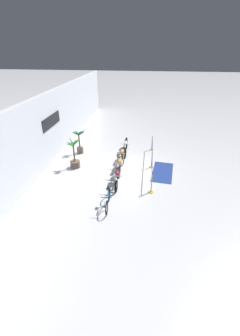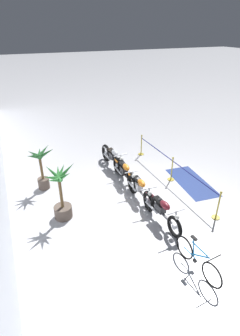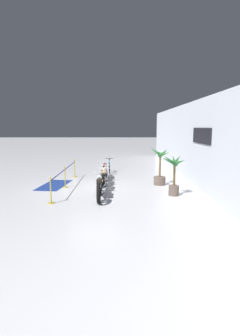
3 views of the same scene
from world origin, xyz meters
name	(u,v)px [view 3 (image 3 of 3)]	position (x,y,z in m)	size (l,w,h in m)	color
ground_plane	(93,187)	(0.00, 0.00, 0.00)	(120.00, 120.00, 0.00)	silver
back_wall	(200,144)	(0.00, 5.12, 2.10)	(28.00, 0.29, 4.20)	silver
motorcycle_maroon_0	(105,171)	(-2.09, 0.46, 0.46)	(2.20, 0.62, 0.93)	black
motorcycle_orange_1	(104,176)	(-0.62, 0.49, 0.46)	(2.26, 0.62, 0.92)	black
motorcycle_orange_2	(103,181)	(0.64, 0.51, 0.46)	(2.41, 0.62, 0.94)	black
motorcycle_silver_3	(99,187)	(1.97, 0.45, 0.48)	(2.37, 0.62, 0.99)	black
bicycle	(109,167)	(-4.14, 0.62, 0.37)	(1.69, 0.48, 0.94)	black
potted_palm_left_of_row	(174,174)	(1.52, 3.59, 0.95)	(1.01, 1.04, 1.78)	brown
potted_palm_right_of_row	(160,169)	(-0.56, 3.31, 0.83)	(0.97, 1.03, 1.98)	brown
stanchion_far_left	(69,170)	(-1.12, -1.36, 0.66)	(5.47, 0.28, 1.05)	gold
stanchion_mid_left	(65,180)	(0.02, -1.36, 0.36)	(0.28, 0.28, 1.05)	gold
stanchion_mid_right	(51,194)	(2.70, -1.36, 0.36)	(0.28, 0.28, 1.05)	gold
floor_banner	(54,185)	(-0.49, -2.03, 0.00)	(2.55, 1.16, 0.01)	navy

